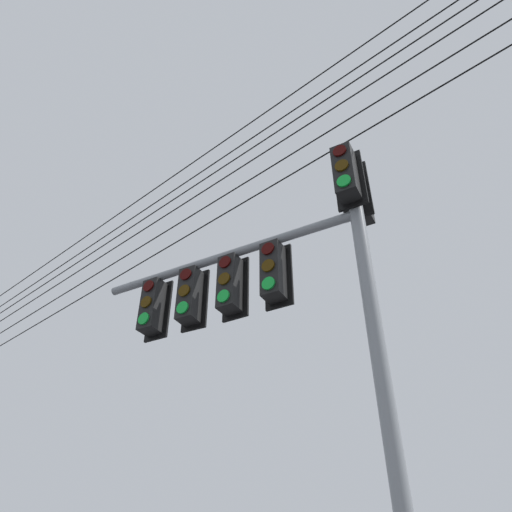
{
  "coord_description": "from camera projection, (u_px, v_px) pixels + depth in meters",
  "views": [
    {
      "loc": [
        0.66,
        6.03,
        1.81
      ],
      "look_at": [
        0.81,
        -0.02,
        6.12
      ],
      "focal_mm": 34.46,
      "sensor_mm": 36.0,
      "label": 1
    }
  ],
  "objects": [
    {
      "name": "signal_mast_assembly",
      "position": [
        282.0,
        291.0,
        6.87
      ],
      "size": [
        4.34,
        2.54,
        7.38
      ],
      "color": "gray",
      "rests_on": "ground"
    },
    {
      "name": "overhead_wire_span",
      "position": [
        275.0,
        141.0,
        9.11
      ],
      "size": [
        23.91,
        18.91,
        2.83
      ],
      "color": "black"
    }
  ]
}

